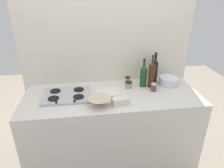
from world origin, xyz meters
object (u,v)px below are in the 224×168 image
stovetop_hob (67,95)px  wine_bottle_mid_right (154,71)px  plate_stack (168,81)px  wine_bottle_mid_left (143,76)px  butter_dish (120,101)px  condiment_jar_spare (129,85)px  mixing_bowl (99,101)px  condiment_jar_rear (154,87)px  wine_bottle_leftmost (152,75)px  cutting_board (108,92)px  condiment_jar_front (128,80)px

stovetop_hob → wine_bottle_mid_right: size_ratio=1.34×
plate_stack → wine_bottle_mid_left: size_ratio=0.69×
wine_bottle_mid_right → stovetop_hob: bearing=-168.2°
butter_dish → condiment_jar_spare: size_ratio=2.12×
wine_bottle_mid_left → mixing_bowl: size_ratio=1.46×
butter_dish → condiment_jar_rear: condiment_jar_rear is taller
wine_bottle_leftmost → wine_bottle_mid_left: (-0.08, 0.03, -0.02)m
stovetop_hob → mixing_bowl: mixing_bowl is taller
butter_dish → condiment_jar_spare: (0.15, 0.34, 0.00)m
plate_stack → condiment_jar_rear: plate_stack is taller
stovetop_hob → wine_bottle_leftmost: 0.92m
condiment_jar_spare → butter_dish: bearing=-114.2°
wine_bottle_mid_right → butter_dish: wine_bottle_mid_right is taller
wine_bottle_mid_left → condiment_jar_rear: bearing=-58.9°
wine_bottle_leftmost → cutting_board: (-0.49, -0.09, -0.14)m
cutting_board → condiment_jar_front: bearing=37.8°
mixing_bowl → condiment_jar_front: size_ratio=2.55×
wine_bottle_mid_right → butter_dish: size_ratio=2.30×
plate_stack → cutting_board: bearing=-170.4°
condiment_jar_spare → cutting_board: (-0.24, -0.09, -0.03)m
wine_bottle_leftmost → wine_bottle_mid_left: wine_bottle_leftmost is taller
mixing_bowl → condiment_jar_spare: bearing=43.4°
plate_stack → cutting_board: (-0.71, -0.12, -0.03)m
condiment_jar_rear → butter_dish: bearing=-150.4°
mixing_bowl → butter_dish: size_ratio=1.39×
butter_dish → wine_bottle_mid_left: bearing=48.4°
condiment_jar_rear → stovetop_hob: bearing=179.8°
stovetop_hob → mixing_bowl: bearing=-35.2°
condiment_jar_rear → cutting_board: (-0.49, 0.02, -0.03)m
wine_bottle_leftmost → cutting_board: wine_bottle_leftmost is taller
mixing_bowl → cutting_board: mixing_bowl is taller
wine_bottle_leftmost → cutting_board: 0.52m
condiment_jar_rear → condiment_jar_spare: 0.27m
condiment_jar_front → cutting_board: 0.32m
condiment_jar_spare → plate_stack: bearing=3.2°
stovetop_hob → condiment_jar_rear: 0.91m
condiment_jar_spare → wine_bottle_mid_right: bearing=16.9°
mixing_bowl → butter_dish: (0.19, -0.01, -0.01)m
butter_dish → condiment_jar_front: size_ratio=1.83×
wine_bottle_mid_left → mixing_bowl: wine_bottle_mid_left is taller
mixing_bowl → cutting_board: 0.26m
wine_bottle_mid_left → cutting_board: wine_bottle_mid_left is taller
stovetop_hob → condiment_jar_rear: bearing=-0.2°
stovetop_hob → wine_bottle_mid_left: size_ratio=1.52×
butter_dish → condiment_jar_rear: 0.46m
wine_bottle_mid_right → condiment_jar_rear: (-0.07, -0.21, -0.10)m
condiment_jar_spare → condiment_jar_front: bearing=84.1°
plate_stack → cutting_board: plate_stack is taller
wine_bottle_mid_right → condiment_jar_rear: bearing=-108.5°
mixing_bowl → condiment_jar_spare: mixing_bowl is taller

